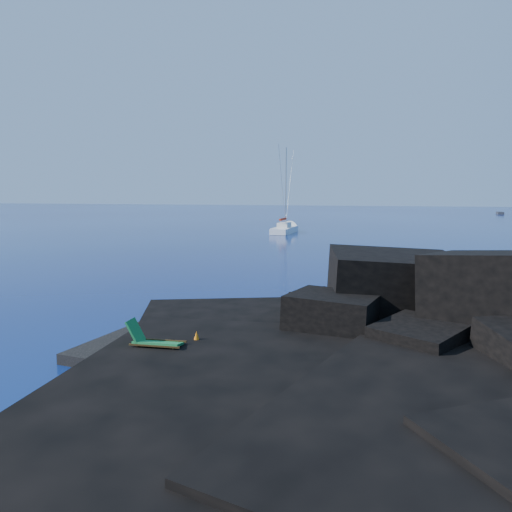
% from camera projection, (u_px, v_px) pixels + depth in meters
% --- Properties ---
extents(ground, '(400.00, 400.00, 0.00)m').
position_uv_depth(ground, '(96.00, 346.00, 17.73)').
color(ground, '#030337').
rests_on(ground, ground).
extents(headland, '(24.00, 24.00, 3.60)m').
position_uv_depth(headland, '(480.00, 354.00, 16.90)').
color(headland, black).
rests_on(headland, ground).
extents(beach, '(9.08, 6.86, 0.70)m').
position_uv_depth(beach, '(219.00, 353.00, 16.93)').
color(beach, black).
rests_on(beach, ground).
extents(surf_foam, '(10.00, 8.00, 0.06)m').
position_uv_depth(surf_foam, '(268.00, 322.00, 21.07)').
color(surf_foam, white).
rests_on(surf_foam, ground).
extents(sailboat, '(2.48, 11.12, 11.63)m').
position_uv_depth(sailboat, '(285.00, 233.00, 68.08)').
color(sailboat, white).
rests_on(sailboat, ground).
extents(deck_chair, '(1.78, 0.89, 1.18)m').
position_uv_depth(deck_chair, '(158.00, 336.00, 15.68)').
color(deck_chair, '#1A783A').
rests_on(deck_chair, beach).
extents(towel, '(1.82, 1.12, 0.04)m').
position_uv_depth(towel, '(197.00, 328.00, 18.74)').
color(towel, white).
rests_on(towel, beach).
extents(sunbather, '(1.63, 0.70, 0.21)m').
position_uv_depth(sunbather, '(197.00, 325.00, 18.72)').
color(sunbather, tan).
rests_on(sunbather, towel).
extents(marker_cone, '(0.45, 0.45, 0.56)m').
position_uv_depth(marker_cone, '(197.00, 339.00, 16.38)').
color(marker_cone, orange).
rests_on(marker_cone, beach).
extents(distant_boat_a, '(1.58, 4.59, 0.61)m').
position_uv_depth(distant_boat_a, '(500.00, 214.00, 127.81)').
color(distant_boat_a, '#2A2A30').
rests_on(distant_boat_a, ground).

